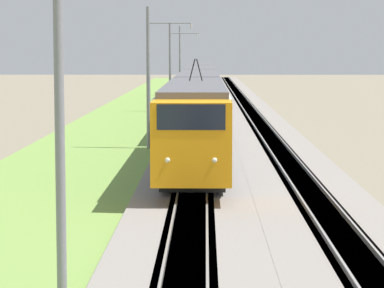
# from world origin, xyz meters

# --- Properties ---
(ballast_main) EXTENTS (240.00, 4.40, 0.30)m
(ballast_main) POSITION_xyz_m (50.00, 0.00, 0.15)
(ballast_main) COLOR gray
(ballast_main) RESTS_ON ground
(ballast_adjacent) EXTENTS (240.00, 4.40, 0.30)m
(ballast_adjacent) POSITION_xyz_m (50.00, -4.39, 0.15)
(ballast_adjacent) COLOR gray
(ballast_adjacent) RESTS_ON ground
(track_main) EXTENTS (240.00, 1.57, 0.45)m
(track_main) POSITION_xyz_m (50.00, 0.00, 0.16)
(track_main) COLOR #4C4238
(track_main) RESTS_ON ground
(track_adjacent) EXTENTS (240.00, 1.57, 0.45)m
(track_adjacent) POSITION_xyz_m (50.00, -4.39, 0.16)
(track_adjacent) COLOR #4C4238
(track_adjacent) RESTS_ON ground
(grass_verge) EXTENTS (240.00, 8.49, 0.12)m
(grass_verge) POSITION_xyz_m (50.00, 5.58, 0.06)
(grass_verge) COLOR olive
(grass_verge) RESTS_ON ground
(passenger_train) EXTENTS (85.28, 2.89, 5.22)m
(passenger_train) POSITION_xyz_m (60.65, 0.00, 2.45)
(passenger_train) COLOR orange
(passenger_train) RESTS_ON ground
(catenary_mast_near) EXTENTS (0.22, 2.56, 8.22)m
(catenary_mast_near) POSITION_xyz_m (7.46, 2.67, 4.25)
(catenary_mast_near) COLOR slate
(catenary_mast_near) RESTS_ON ground
(catenary_mast_mid) EXTENTS (0.22, 2.56, 8.04)m
(catenary_mast_mid) POSITION_xyz_m (38.49, 2.67, 4.16)
(catenary_mast_mid) COLOR slate
(catenary_mast_mid) RESTS_ON ground
(catenary_mast_far) EXTENTS (0.22, 2.56, 8.06)m
(catenary_mast_far) POSITION_xyz_m (69.51, 2.67, 4.17)
(catenary_mast_far) COLOR slate
(catenary_mast_far) RESTS_ON ground
(catenary_mast_distant) EXTENTS (0.22, 2.56, 8.65)m
(catenary_mast_distant) POSITION_xyz_m (100.53, 2.67, 4.47)
(catenary_mast_distant) COLOR slate
(catenary_mast_distant) RESTS_ON ground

